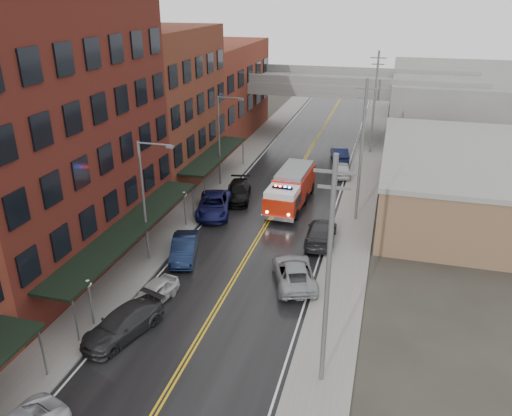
# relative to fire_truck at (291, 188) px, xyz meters

# --- Properties ---
(road) EXTENTS (11.00, 160.00, 0.02)m
(road) POSITION_rel_fire_truck_xyz_m (-1.12, -6.67, -1.71)
(road) COLOR black
(road) RESTS_ON ground
(sidewalk_left) EXTENTS (3.00, 160.00, 0.15)m
(sidewalk_left) POSITION_rel_fire_truck_xyz_m (-8.42, -6.67, -1.64)
(sidewalk_left) COLOR slate
(sidewalk_left) RESTS_ON ground
(sidewalk_right) EXTENTS (3.00, 160.00, 0.15)m
(sidewalk_right) POSITION_rel_fire_truck_xyz_m (6.18, -6.67, -1.64)
(sidewalk_right) COLOR slate
(sidewalk_right) RESTS_ON ground
(curb_left) EXTENTS (0.30, 160.00, 0.15)m
(curb_left) POSITION_rel_fire_truck_xyz_m (-6.77, -6.67, -1.64)
(curb_left) COLOR gray
(curb_left) RESTS_ON ground
(curb_right) EXTENTS (0.30, 160.00, 0.15)m
(curb_right) POSITION_rel_fire_truck_xyz_m (4.53, -6.67, -1.64)
(curb_right) COLOR gray
(curb_right) RESTS_ON ground
(brick_building_b) EXTENTS (9.00, 20.00, 18.00)m
(brick_building_b) POSITION_rel_fire_truck_xyz_m (-14.42, -13.67, 7.28)
(brick_building_b) COLOR #511D15
(brick_building_b) RESTS_ON ground
(brick_building_c) EXTENTS (9.00, 15.00, 15.00)m
(brick_building_c) POSITION_rel_fire_truck_xyz_m (-14.42, 3.83, 5.78)
(brick_building_c) COLOR brown
(brick_building_c) RESTS_ON ground
(brick_building_far) EXTENTS (9.00, 20.00, 12.00)m
(brick_building_far) POSITION_rel_fire_truck_xyz_m (-14.42, 21.33, 4.28)
(brick_building_far) COLOR maroon
(brick_building_far) RESTS_ON ground
(tan_building) EXTENTS (14.00, 22.00, 5.00)m
(tan_building) POSITION_rel_fire_truck_xyz_m (14.88, 3.33, 0.78)
(tan_building) COLOR brown
(tan_building) RESTS_ON ground
(right_far_block) EXTENTS (18.00, 30.00, 8.00)m
(right_far_block) POSITION_rel_fire_truck_xyz_m (16.88, 33.33, 2.28)
(right_far_block) COLOR slate
(right_far_block) RESTS_ON ground
(awning_1) EXTENTS (2.60, 18.00, 3.09)m
(awning_1) POSITION_rel_fire_truck_xyz_m (-8.61, -13.67, 1.27)
(awning_1) COLOR black
(awning_1) RESTS_ON ground
(awning_2) EXTENTS (2.60, 13.00, 3.09)m
(awning_2) POSITION_rel_fire_truck_xyz_m (-8.61, 3.83, 1.27)
(awning_2) COLOR black
(awning_2) RESTS_ON ground
(globe_lamp_1) EXTENTS (0.44, 0.44, 3.12)m
(globe_lamp_1) POSITION_rel_fire_truck_xyz_m (-7.52, -20.67, 0.60)
(globe_lamp_1) COLOR #59595B
(globe_lamp_1) RESTS_ON ground
(globe_lamp_2) EXTENTS (0.44, 0.44, 3.12)m
(globe_lamp_2) POSITION_rel_fire_truck_xyz_m (-7.52, -6.67, 0.60)
(globe_lamp_2) COLOR #59595B
(globe_lamp_2) RESTS_ON ground
(street_lamp_1) EXTENTS (2.64, 0.22, 9.00)m
(street_lamp_1) POSITION_rel_fire_truck_xyz_m (-7.67, -12.67, 3.47)
(street_lamp_1) COLOR #59595B
(street_lamp_1) RESTS_ON ground
(street_lamp_2) EXTENTS (2.64, 0.22, 9.00)m
(street_lamp_2) POSITION_rel_fire_truck_xyz_m (-7.67, 3.33, 3.47)
(street_lamp_2) COLOR #59595B
(street_lamp_2) RESTS_ON ground
(utility_pole_0) EXTENTS (1.80, 0.24, 12.00)m
(utility_pole_0) POSITION_rel_fire_truck_xyz_m (6.08, -21.67, 4.59)
(utility_pole_0) COLOR #59595B
(utility_pole_0) RESTS_ON ground
(utility_pole_1) EXTENTS (1.80, 0.24, 12.00)m
(utility_pole_1) POSITION_rel_fire_truck_xyz_m (6.08, -1.67, 4.59)
(utility_pole_1) COLOR #59595B
(utility_pole_1) RESTS_ON ground
(utility_pole_2) EXTENTS (1.80, 0.24, 12.00)m
(utility_pole_2) POSITION_rel_fire_truck_xyz_m (6.08, 18.33, 4.59)
(utility_pole_2) COLOR #59595B
(utility_pole_2) RESTS_ON ground
(overpass) EXTENTS (40.00, 10.00, 7.50)m
(overpass) POSITION_rel_fire_truck_xyz_m (-1.12, 25.33, 4.27)
(overpass) COLOR slate
(overpass) RESTS_ON ground
(fire_truck) EXTENTS (3.82, 8.80, 3.17)m
(fire_truck) POSITION_rel_fire_truck_xyz_m (0.00, 0.00, 0.00)
(fire_truck) COLOR #B01B08
(fire_truck) RESTS_ON ground
(parked_car_left_3) EXTENTS (3.66, 5.71, 1.54)m
(parked_car_left_3) POSITION_rel_fire_truck_xyz_m (-5.38, -20.97, -0.95)
(parked_car_left_3) COLOR #28292B
(parked_car_left_3) RESTS_ON ground
(parked_car_left_4) EXTENTS (2.39, 4.29, 1.38)m
(parked_car_left_4) POSITION_rel_fire_truck_xyz_m (-5.17, -17.58, -1.03)
(parked_car_left_4) COLOR silver
(parked_car_left_4) RESTS_ON ground
(parked_car_left_5) EXTENTS (2.95, 5.12, 1.59)m
(parked_car_left_5) POSITION_rel_fire_truck_xyz_m (-5.55, -11.67, -0.92)
(parked_car_left_5) COLOR #0E1833
(parked_car_left_5) RESTS_ON ground
(parked_car_left_6) EXTENTS (4.10, 6.51, 1.68)m
(parked_car_left_6) POSITION_rel_fire_truck_xyz_m (-6.12, -3.55, -0.88)
(parked_car_left_6) COLOR #13164A
(parked_car_left_6) RESTS_ON ground
(parked_car_left_7) EXTENTS (3.24, 5.75, 1.57)m
(parked_car_left_7) POSITION_rel_fire_truck_xyz_m (-5.04, 0.14, -0.93)
(parked_car_left_7) COLOR black
(parked_car_left_7) RESTS_ON ground
(parked_car_right_0) EXTENTS (4.26, 6.10, 1.55)m
(parked_car_right_0) POSITION_rel_fire_truck_xyz_m (2.91, -12.87, -0.94)
(parked_car_right_0) COLOR gray
(parked_car_right_0) RESTS_ON ground
(parked_car_right_1) EXTENTS (2.46, 5.55, 1.58)m
(parked_car_right_1) POSITION_rel_fire_truck_xyz_m (3.78, -6.47, -0.92)
(parked_car_right_1) COLOR #28282A
(parked_car_right_1) RESTS_ON ground
(parked_car_right_2) EXTENTS (2.47, 4.71, 1.53)m
(parked_car_right_2) POSITION_rel_fire_truck_xyz_m (3.68, 9.30, -0.95)
(parked_car_right_2) COLOR silver
(parked_car_right_2) RESTS_ON ground
(parked_car_right_3) EXTENTS (2.72, 5.01, 1.57)m
(parked_car_right_3) POSITION_rel_fire_truck_xyz_m (2.82, 14.59, -0.93)
(parked_car_right_3) COLOR black
(parked_car_right_3) RESTS_ON ground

